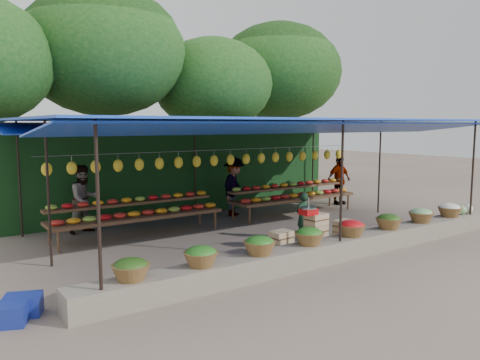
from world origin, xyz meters
TOP-DOWN VIEW (x-y plane):
  - ground at (0.00, 0.00)m, footprint 60.00×60.00m
  - stone_curb at (0.00, -2.75)m, footprint 10.60×0.55m
  - stall_canopy at (0.00, 0.07)m, footprint 10.80×6.60m
  - produce_baskets at (-0.10, -2.75)m, footprint 8.98×0.58m
  - netting_backdrop at (0.00, 3.15)m, footprint 10.60×0.06m
  - tree_row at (0.50, 6.09)m, footprint 16.51×5.50m
  - fruit_table_left at (-2.49, 1.35)m, footprint 4.21×0.95m
  - fruit_table_right at (2.51, 1.35)m, footprint 4.21×0.95m
  - crate_counter at (0.27, -1.92)m, footprint 2.38×0.37m
  - weighing_scale at (0.06, -1.92)m, footprint 0.35×0.35m
  - vendor_seated at (0.61, -1.14)m, footprint 0.46×0.36m
  - customer_left at (-3.41, 2.45)m, footprint 0.96×0.83m
  - customer_mid at (0.89, 2.14)m, footprint 1.29×1.15m
  - customer_right at (4.92, 1.76)m, footprint 0.99×0.46m
  - blue_crate_front at (-5.94, -2.44)m, footprint 0.59×0.51m
  - blue_crate_back at (-5.70, -2.19)m, footprint 0.60×0.52m

SIDE VIEW (x-z plane):
  - ground at x=0.00m, z-range 0.00..0.00m
  - blue_crate_front at x=-5.94m, z-range 0.00..0.29m
  - blue_crate_back at x=-5.70m, z-range 0.00..0.30m
  - stone_curb at x=0.00m, z-range 0.00..0.40m
  - crate_counter at x=0.27m, z-range -0.07..0.70m
  - vendor_seated at x=0.61m, z-range 0.00..1.11m
  - produce_baskets at x=-0.10m, z-range 0.40..0.73m
  - fruit_table_left at x=-2.49m, z-range 0.14..1.07m
  - fruit_table_right at x=2.51m, z-range 0.14..1.07m
  - customer_right at x=4.92m, z-range 0.00..1.66m
  - customer_left at x=-3.41m, z-range 0.00..1.70m
  - weighing_scale at x=0.06m, z-range 0.67..1.05m
  - customer_mid at x=0.89m, z-range 0.00..1.73m
  - netting_backdrop at x=0.00m, z-range 0.00..2.50m
  - stall_canopy at x=0.00m, z-range 1.27..4.09m
  - tree_row at x=0.50m, z-range 1.14..8.26m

